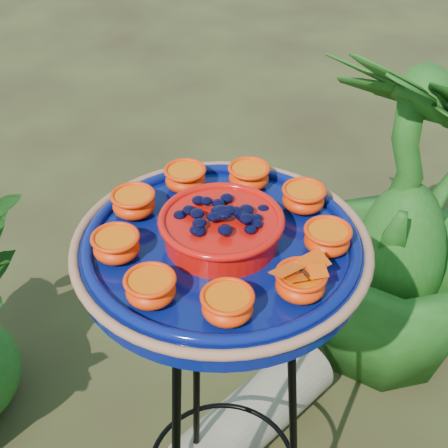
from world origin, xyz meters
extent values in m
torus|color=black|center=(0.00, 0.13, 0.93)|extent=(0.27, 0.27, 0.02)
cylinder|color=black|center=(0.00, 0.28, 0.47)|extent=(0.02, 0.09, 0.94)
cylinder|color=black|center=(0.14, 0.05, 0.47)|extent=(0.09, 0.06, 0.94)
cylinder|color=#071159|center=(0.00, 0.13, 0.97)|extent=(0.48, 0.48, 0.04)
torus|color=#A6664A|center=(0.00, 0.13, 0.99)|extent=(0.50, 0.50, 0.02)
torus|color=#071159|center=(0.00, 0.13, 0.99)|extent=(0.46, 0.46, 0.02)
cylinder|color=red|center=(0.00, 0.13, 1.01)|extent=(0.19, 0.19, 0.05)
torus|color=red|center=(0.00, 0.13, 1.04)|extent=(0.21, 0.21, 0.01)
ellipsoid|color=black|center=(0.00, 0.13, 1.04)|extent=(0.17, 0.17, 0.03)
ellipsoid|color=#FF3502|center=(0.17, 0.16, 1.01)|extent=(0.07, 0.07, 0.04)
cylinder|color=#E34504|center=(0.17, 0.16, 1.03)|extent=(0.07, 0.07, 0.01)
ellipsoid|color=#FF3502|center=(0.11, 0.26, 1.01)|extent=(0.07, 0.07, 0.04)
cylinder|color=#E34504|center=(0.11, 0.26, 1.03)|extent=(0.07, 0.07, 0.01)
ellipsoid|color=#FF3502|center=(0.00, 0.30, 1.01)|extent=(0.07, 0.07, 0.04)
cylinder|color=#E34504|center=(0.00, 0.30, 1.03)|extent=(0.07, 0.07, 0.01)
ellipsoid|color=#FF3502|center=(-0.11, 0.26, 1.01)|extent=(0.07, 0.07, 0.04)
cylinder|color=#E34504|center=(-0.11, 0.26, 1.03)|extent=(0.07, 0.07, 0.01)
ellipsoid|color=#FF3502|center=(-0.17, 0.16, 1.01)|extent=(0.07, 0.07, 0.04)
cylinder|color=#E34504|center=(-0.17, 0.16, 1.03)|extent=(0.07, 0.07, 0.01)
ellipsoid|color=#FF3502|center=(-0.15, 0.04, 1.01)|extent=(0.07, 0.07, 0.04)
cylinder|color=#E34504|center=(-0.15, 0.04, 1.03)|extent=(0.07, 0.07, 0.01)
ellipsoid|color=#FF3502|center=(-0.06, -0.03, 1.01)|extent=(0.07, 0.07, 0.04)
cylinder|color=#E34504|center=(-0.06, -0.03, 1.03)|extent=(0.07, 0.07, 0.01)
ellipsoid|color=#FF3502|center=(0.06, -0.03, 1.01)|extent=(0.07, 0.07, 0.04)
cylinder|color=#E34504|center=(0.06, -0.03, 1.03)|extent=(0.07, 0.07, 0.01)
ellipsoid|color=#FF3502|center=(0.15, 0.04, 1.01)|extent=(0.07, 0.07, 0.04)
cylinder|color=#E34504|center=(0.15, 0.04, 1.03)|extent=(0.07, 0.07, 0.01)
cylinder|color=black|center=(0.06, -0.03, 1.04)|extent=(0.01, 0.03, 0.00)
cube|color=#FF4205|center=(0.04, -0.03, 1.04)|extent=(0.05, 0.04, 0.01)
cube|color=#FF4205|center=(0.08, -0.03, 1.04)|extent=(0.05, 0.04, 0.01)
cylinder|color=gray|center=(0.22, 0.38, 0.09)|extent=(0.55, 0.35, 0.17)
imported|color=#1A4A13|center=(0.77, 0.52, 0.53)|extent=(0.76, 0.76, 1.06)
camera|label=1|loc=(-0.31, -0.61, 1.64)|focal=50.00mm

